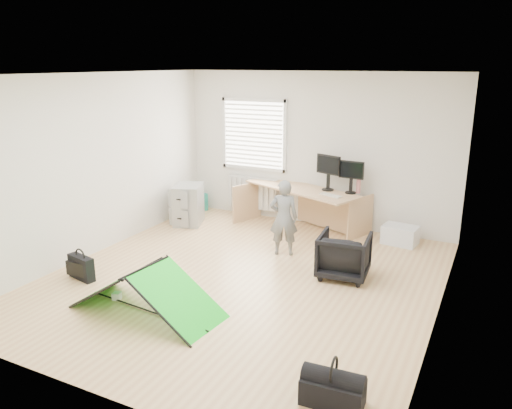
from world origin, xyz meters
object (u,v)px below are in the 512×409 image
at_px(monitor_right, 351,181).
at_px(storage_crate, 400,235).
at_px(person, 284,218).
at_px(monitor_left, 328,177).
at_px(office_chair, 344,255).
at_px(thermos, 359,186).
at_px(duffel_bag, 333,392).
at_px(laptop_bag, 81,268).
at_px(desk, 301,208).
at_px(kite, 146,290).
at_px(filing_cabinet, 188,204).

relative_size(monitor_right, storage_crate, 0.79).
bearing_deg(person, monitor_left, -122.40).
bearing_deg(office_chair, person, -26.08).
height_order(thermos, duffel_bag, thermos).
bearing_deg(thermos, laptop_bag, -129.66).
xyz_separation_m(desk, monitor_right, (0.87, 0.03, 0.57)).
bearing_deg(monitor_right, kite, -106.44).
bearing_deg(laptop_bag, office_chair, 40.23).
distance_m(office_chair, kite, 2.68).
relative_size(monitor_left, person, 0.40).
distance_m(monitor_right, kite, 4.00).
bearing_deg(laptop_bag, kite, -1.79).
bearing_deg(filing_cabinet, thermos, -6.99).
xyz_separation_m(filing_cabinet, duffel_bag, (3.92, -3.65, -0.24)).
height_order(monitor_right, person, person).
distance_m(filing_cabinet, office_chair, 3.38).
height_order(filing_cabinet, monitor_left, monitor_left).
bearing_deg(monitor_right, monitor_left, 179.69).
xyz_separation_m(monitor_right, thermos, (0.11, 0.06, -0.07)).
xyz_separation_m(desk, duffel_bag, (2.00, -4.29, -0.25)).
relative_size(desk, filing_cabinet, 2.99).
bearing_deg(monitor_left, kite, -85.29).
height_order(monitor_left, monitor_right, monitor_left).
bearing_deg(monitor_right, desk, -174.50).
xyz_separation_m(filing_cabinet, laptop_bag, (0.07, -2.69, -0.20)).
relative_size(person, kite, 0.65).
xyz_separation_m(kite, laptop_bag, (-1.38, 0.35, -0.12)).
height_order(thermos, storage_crate, thermos).
relative_size(thermos, storage_crate, 0.49).
bearing_deg(duffel_bag, person, 116.95).
height_order(filing_cabinet, monitor_right, monitor_right).
bearing_deg(person, kite, 51.68).
height_order(office_chair, person, person).
xyz_separation_m(person, kite, (-0.70, -2.41, -0.30)).
height_order(filing_cabinet, duffel_bag, filing_cabinet).
height_order(filing_cabinet, office_chair, filing_cabinet).
bearing_deg(office_chair, thermos, -85.57).
relative_size(office_chair, laptop_bag, 1.55).
distance_m(filing_cabinet, storage_crate, 3.72).
xyz_separation_m(kite, duffel_bag, (2.48, -0.61, -0.16)).
bearing_deg(duffel_bag, storage_crate, 89.99).
xyz_separation_m(monitor_right, laptop_bag, (-2.73, -3.36, -0.77)).
relative_size(filing_cabinet, laptop_bag, 1.65).
bearing_deg(desk, laptop_bag, -97.51).
bearing_deg(office_chair, duffel_bag, 99.41).
distance_m(filing_cabinet, monitor_right, 2.93).
bearing_deg(filing_cabinet, office_chair, -38.88).
relative_size(office_chair, storage_crate, 1.27).
bearing_deg(filing_cabinet, monitor_left, -4.84).
bearing_deg(monitor_left, desk, -154.12).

